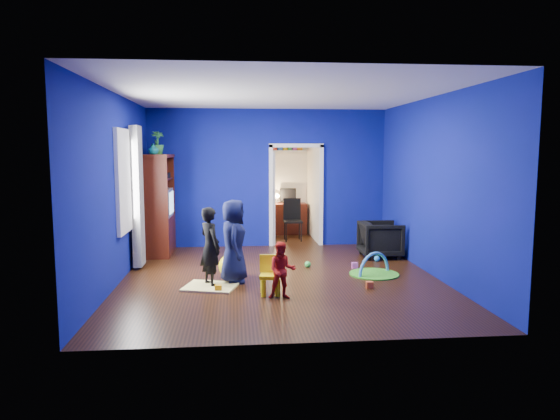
{
  "coord_description": "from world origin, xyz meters",
  "views": [
    {
      "loc": [
        -0.73,
        -7.79,
        2.02
      ],
      "look_at": [
        0.04,
        0.4,
        1.05
      ],
      "focal_mm": 32.0,
      "sensor_mm": 36.0,
      "label": 1
    }
  ],
  "objects": [
    {
      "name": "vase",
      "position": [
        -2.22,
        1.8,
        2.06
      ],
      "size": [
        0.23,
        0.23,
        0.2
      ],
      "primitive_type": "imported",
      "rotation": [
        0.0,
        0.0,
        0.23
      ],
      "color": "#0D6B6F",
      "rests_on": "tv_armoire"
    },
    {
      "name": "child_black",
      "position": [
        -1.09,
        -0.38,
        0.6
      ],
      "size": [
        0.47,
        0.52,
        1.2
      ],
      "primitive_type": "imported",
      "rotation": [
        0.0,
        0.0,
        2.11
      ],
      "color": "black",
      "rests_on": "floor"
    },
    {
      "name": "toy_1",
      "position": [
        1.89,
        1.03,
        0.06
      ],
      "size": [
        0.11,
        0.11,
        0.11
      ],
      "primitive_type": "sphere",
      "color": "#2796DF",
      "rests_on": "floor"
    },
    {
      "name": "child_navy",
      "position": [
        -0.74,
        -0.19,
        0.64
      ],
      "size": [
        0.41,
        0.63,
        1.29
      ],
      "primitive_type": "imported",
      "rotation": [
        0.0,
        0.0,
        1.58
      ],
      "color": "#0E1233",
      "rests_on": "floor"
    },
    {
      "name": "toy_arch",
      "position": [
        1.56,
        0.06,
        0.02
      ],
      "size": [
        0.64,
        0.44,
        0.73
      ],
      "primitive_type": "torus",
      "rotation": [
        1.57,
        0.0,
        0.58
      ],
      "color": "#3F8CD8",
      "rests_on": "floor"
    },
    {
      "name": "desk_lamp",
      "position": [
        0.32,
        4.32,
        0.93
      ],
      "size": [
        0.14,
        0.14,
        0.14
      ],
      "primitive_type": "sphere",
      "color": "#FFD88C",
      "rests_on": "study_desk"
    },
    {
      "name": "wall_front",
      "position": [
        0.0,
        -2.75,
        1.45
      ],
      "size": [
        5.0,
        0.02,
        2.9
      ],
      "primitive_type": "cube",
      "color": "navy",
      "rests_on": "floor"
    },
    {
      "name": "kid_chair",
      "position": [
        -0.23,
        -0.92,
        0.25
      ],
      "size": [
        0.32,
        0.32,
        0.5
      ],
      "primitive_type": "cube",
      "rotation": [
        0.0,
        0.0,
        -0.17
      ],
      "color": "yellow",
      "rests_on": "floor"
    },
    {
      "name": "folding_chair",
      "position": [
        0.6,
        3.3,
        0.46
      ],
      "size": [
        0.4,
        0.4,
        0.92
      ],
      "primitive_type": "cube",
      "color": "black",
      "rests_on": "floor"
    },
    {
      "name": "toy_2",
      "position": [
        -0.96,
        -0.72,
        0.05
      ],
      "size": [
        0.1,
        0.08,
        0.1
      ],
      "primitive_type": "cube",
      "color": "#F5A20C",
      "rests_on": "floor"
    },
    {
      "name": "play_mat",
      "position": [
        1.56,
        0.06,
        0.01
      ],
      "size": [
        0.81,
        0.81,
        0.02
      ],
      "primitive_type": "cylinder",
      "color": "#439020",
      "rests_on": "floor"
    },
    {
      "name": "yellow_blanket",
      "position": [
        -1.09,
        -0.48,
        0.01
      ],
      "size": [
        0.89,
        0.79,
        0.03
      ],
      "primitive_type": "cube",
      "rotation": [
        0.0,
        0.0,
        -0.28
      ],
      "color": "#F2E07A",
      "rests_on": "floor"
    },
    {
      "name": "armchair",
      "position": [
        2.06,
        1.4,
        0.34
      ],
      "size": [
        0.76,
        0.74,
        0.69
      ],
      "primitive_type": "imported",
      "rotation": [
        0.0,
        0.0,
        1.56
      ],
      "color": "black",
      "rests_on": "floor"
    },
    {
      "name": "hopper_ball",
      "position": [
        -0.79,
        0.06,
        0.2
      ],
      "size": [
        0.39,
        0.39,
        0.39
      ],
      "primitive_type": "sphere",
      "color": "yellow",
      "rests_on": "floor"
    },
    {
      "name": "tv_armoire",
      "position": [
        -2.22,
        2.1,
        0.98
      ],
      "size": [
        0.58,
        1.14,
        1.96
      ],
      "primitive_type": "cube",
      "color": "#3D180A",
      "rests_on": "floor"
    },
    {
      "name": "window_left",
      "position": [
        -2.48,
        0.35,
        1.55
      ],
      "size": [
        0.03,
        0.95,
        1.55
      ],
      "primitive_type": "cube",
      "color": "white",
      "rests_on": "wall_left"
    },
    {
      "name": "crt_tv",
      "position": [
        -2.18,
        2.1,
        1.02
      ],
      "size": [
        0.46,
        0.7,
        0.54
      ],
      "primitive_type": "cube",
      "color": "silver",
      "rests_on": "tv_armoire"
    },
    {
      "name": "toy_4",
      "position": [
        1.35,
        0.53,
        0.05
      ],
      "size": [
        0.1,
        0.08,
        0.1
      ],
      "primitive_type": "cube",
      "color": "#C64AAD",
      "rests_on": "floor"
    },
    {
      "name": "doorway",
      "position": [
        0.6,
        2.75,
        1.05
      ],
      "size": [
        1.16,
        0.1,
        2.1
      ],
      "primitive_type": "cube",
      "color": "white",
      "rests_on": "floor"
    },
    {
      "name": "floor",
      "position": [
        0.0,
        0.0,
        0.0
      ],
      "size": [
        5.0,
        5.5,
        0.01
      ],
      "primitive_type": "cube",
      "color": "black",
      "rests_on": "ground"
    },
    {
      "name": "desk_monitor",
      "position": [
        0.6,
        4.38,
        0.95
      ],
      "size": [
        0.4,
        0.05,
        0.32
      ],
      "primitive_type": "cube",
      "color": "black",
      "rests_on": "study_desk"
    },
    {
      "name": "ceiling",
      "position": [
        0.0,
        0.0,
        2.9
      ],
      "size": [
        5.0,
        5.5,
        0.01
      ],
      "primitive_type": "cube",
      "color": "white",
      "rests_on": "wall_back"
    },
    {
      "name": "study_desk",
      "position": [
        0.6,
        4.26,
        0.38
      ],
      "size": [
        0.88,
        0.44,
        0.75
      ],
      "primitive_type": "cube",
      "color": "#3D140A",
      "rests_on": "floor"
    },
    {
      "name": "curtain",
      "position": [
        -2.37,
        0.9,
        1.25
      ],
      "size": [
        0.14,
        0.42,
        2.4
      ],
      "primitive_type": "cube",
      "color": "slate",
      "rests_on": "floor"
    },
    {
      "name": "toy_0",
      "position": [
        1.27,
        -0.73,
        0.05
      ],
      "size": [
        0.1,
        0.08,
        0.1
      ],
      "primitive_type": "cube",
      "color": "orange",
      "rests_on": "floor"
    },
    {
      "name": "wall_back",
      "position": [
        0.0,
        2.75,
        1.45
      ],
      "size": [
        5.0,
        0.02,
        2.9
      ],
      "primitive_type": "cube",
      "color": "navy",
      "rests_on": "floor"
    },
    {
      "name": "toy_3",
      "position": [
        0.55,
        0.69,
        0.06
      ],
      "size": [
        0.11,
        0.11,
        0.11
      ],
      "primitive_type": "sphere",
      "color": "green",
      "rests_on": "floor"
    },
    {
      "name": "toddler_red",
      "position": [
        -0.08,
        -1.12,
        0.4
      ],
      "size": [
        0.4,
        0.32,
        0.79
      ],
      "primitive_type": "imported",
      "rotation": [
        0.0,
        0.0,
        -0.05
      ],
      "color": "red",
      "rests_on": "floor"
    },
    {
      "name": "potted_plant",
      "position": [
        -2.22,
        2.32,
        2.19
      ],
      "size": [
        0.34,
        0.34,
        0.46
      ],
      "primitive_type": "imported",
      "rotation": [
        0.0,
        0.0,
        0.44
      ],
      "color": "#328C3A",
      "rests_on": "tv_armoire"
    },
    {
      "name": "book_shelf",
      "position": [
        0.6,
        4.37,
        2.02
      ],
      "size": [
        0.88,
        0.24,
        0.04
      ],
      "primitive_type": "cube",
      "color": "white",
      "rests_on": "study_desk"
    },
    {
      "name": "wall_left",
      "position": [
        -2.5,
        0.0,
        1.45
      ],
      "size": [
        0.02,
        5.5,
        2.9
      ],
      "primitive_type": "cube",
      "color": "navy",
      "rests_on": "floor"
    },
    {
      "name": "alcove",
      "position": [
        0.6,
        3.62,
        1.25
      ],
      "size": [
        1.0,
        1.75,
        2.5
      ],
      "primitive_type": null,
      "color": "silver",
      "rests_on": "floor"
    },
    {
      "name": "wall_right",
      "position": [
        2.5,
        0.0,
        1.45
      ],
      "size": [
        0.02,
        5.5,
        2.9
      ],
      "primitive_type": "cube",
      "color": "navy",
      "rests_on": "floor"
    }
  ]
}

